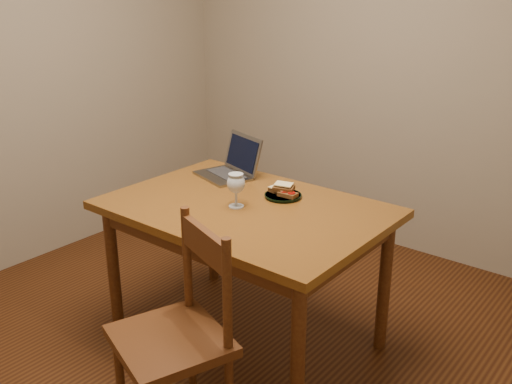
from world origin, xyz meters
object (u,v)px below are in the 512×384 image
Objects in this scene: table at (246,222)px; chair at (176,326)px; plate at (283,196)px; laptop at (232,165)px; milk_glass at (236,190)px.

chair is at bearing -73.48° from table.
table is at bearing -111.10° from plate.
plate is at bearing 68.90° from table.
laptop is (-0.42, 0.11, 0.05)m from plate.
table is 0.48m from laptop.
milk_glass is 0.48m from laptop.
milk_glass reaches higher than chair.
table is 0.23m from plate.
laptop is at bearing 133.10° from milk_glass.
table is 2.43× the size of chair.
table is 3.57× the size of laptop.
milk_glass reaches higher than plate.
laptop reaches higher than milk_glass.
chair is 2.91× the size of plate.
milk_glass is (-0.10, -0.24, 0.08)m from plate.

